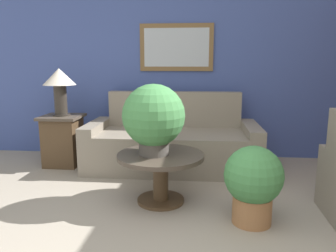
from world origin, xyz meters
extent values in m
cube|color=#42569E|center=(0.00, 3.25, 1.30)|extent=(6.72, 0.06, 2.60)
cube|color=brown|center=(-0.07, 3.21, 1.51)|extent=(1.00, 0.03, 0.63)
cube|color=#B2BCC6|center=(-0.07, 3.20, 1.51)|extent=(0.88, 0.01, 0.51)
cube|color=gray|center=(-0.08, 2.62, 0.23)|extent=(1.75, 0.93, 0.47)
cube|color=gray|center=(-0.08, 3.00, 0.70)|extent=(1.75, 0.16, 0.46)
cube|color=gray|center=(-1.05, 2.62, 0.28)|extent=(0.18, 0.93, 0.57)
cube|color=gray|center=(0.89, 2.62, 0.28)|extent=(0.18, 0.93, 0.57)
cylinder|color=#4C3823|center=(-0.11, 1.58, 0.01)|extent=(0.45, 0.45, 0.03)
cylinder|color=#4C3823|center=(-0.11, 1.58, 0.23)|extent=(0.15, 0.15, 0.40)
cylinder|color=#473D33|center=(-0.11, 1.58, 0.45)|extent=(0.81, 0.81, 0.04)
cube|color=#4C3823|center=(-1.49, 2.62, 0.31)|extent=(0.42, 0.42, 0.61)
cube|color=#473D33|center=(-1.49, 2.62, 0.63)|extent=(0.49, 0.49, 0.03)
cylinder|color=#2D2823|center=(-1.49, 2.62, 0.66)|extent=(0.22, 0.22, 0.02)
cylinder|color=#2D2823|center=(-1.49, 2.62, 0.85)|extent=(0.16, 0.16, 0.37)
cone|color=beige|center=(-1.49, 2.62, 1.14)|extent=(0.41, 0.41, 0.21)
cylinder|color=#4C4742|center=(-0.17, 1.56, 0.55)|extent=(0.28, 0.28, 0.15)
sphere|color=#428447|center=(-0.17, 1.56, 0.84)|extent=(0.57, 0.57, 0.57)
cylinder|color=#9E6B42|center=(0.69, 1.23, 0.12)|extent=(0.32, 0.32, 0.23)
sphere|color=#428447|center=(0.69, 1.23, 0.41)|extent=(0.48, 0.48, 0.48)
camera|label=1|loc=(0.23, -1.34, 1.30)|focal=35.00mm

